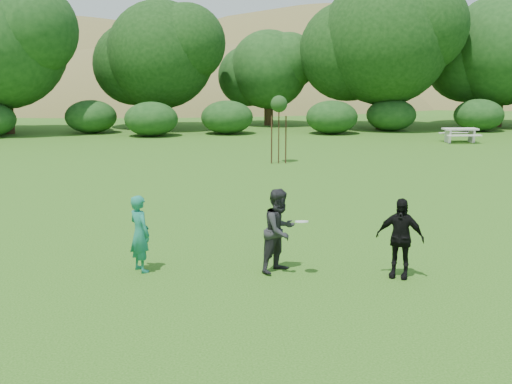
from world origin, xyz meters
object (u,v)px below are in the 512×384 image
player_grey (280,230)px  sapling (279,106)px  player_black (400,238)px  player_teal (140,234)px  picnic_table (460,133)px

player_grey → sapling: 14.33m
player_black → sapling: bearing=120.2°
player_grey → player_teal: bearing=131.6°
player_teal → player_black: 5.21m
sapling → player_grey: bearing=-96.3°
player_teal → player_grey: (2.83, -0.23, 0.07)m
player_black → sapling: size_ratio=0.57×
player_teal → player_grey: 2.84m
picnic_table → player_teal: bearing=-126.1°
player_black → sapling: 14.81m
player_teal → sapling: size_ratio=0.56×
sapling → player_black: bearing=-87.0°
player_teal → player_grey: player_grey is taller
sapling → player_teal: bearing=-107.5°
player_grey → sapling: sapling is taller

